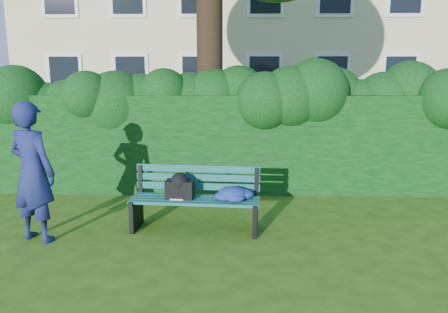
{
  "coord_description": "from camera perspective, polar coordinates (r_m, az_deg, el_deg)",
  "views": [
    {
      "loc": [
        0.16,
        -5.91,
        2.27
      ],
      "look_at": [
        0.0,
        0.6,
        0.95
      ],
      "focal_mm": 35.0,
      "sensor_mm": 36.0,
      "label": 1
    }
  ],
  "objects": [
    {
      "name": "park_bench",
      "position": [
        6.19,
        -2.86,
        -5.16
      ],
      "size": [
        1.85,
        0.7,
        0.89
      ],
      "rotation": [
        0.0,
        0.0,
        -0.08
      ],
      "color": "#0D433E",
      "rests_on": "ground"
    },
    {
      "name": "ground",
      "position": [
        6.33,
        -0.14,
        -9.55
      ],
      "size": [
        80.0,
        80.0,
        0.0
      ],
      "primitive_type": "plane",
      "color": "#2D5012",
      "rests_on": "ground"
    },
    {
      "name": "hedge",
      "position": [
        8.22,
        0.28,
        1.88
      ],
      "size": [
        10.0,
        1.0,
        1.8
      ],
      "color": "black",
      "rests_on": "ground"
    },
    {
      "name": "man_reading",
      "position": [
        6.23,
        -23.73,
        -1.92
      ],
      "size": [
        0.8,
        0.66,
        1.86
      ],
      "primitive_type": "imported",
      "rotation": [
        0.0,
        0.0,
        2.77
      ],
      "color": "navy",
      "rests_on": "ground"
    }
  ]
}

